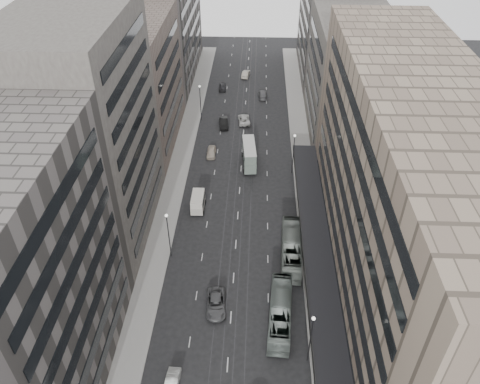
% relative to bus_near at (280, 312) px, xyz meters
% --- Properties ---
extents(ground, '(220.00, 220.00, 0.00)m').
position_rel_bus_near_xyz_m(ground, '(-6.48, -0.79, -1.63)').
color(ground, black).
rests_on(ground, ground).
extents(sidewalk_right, '(4.00, 125.00, 0.15)m').
position_rel_bus_near_xyz_m(sidewalk_right, '(5.52, 36.71, -1.56)').
color(sidewalk_right, gray).
rests_on(sidewalk_right, ground).
extents(sidewalk_left, '(4.00, 125.00, 0.15)m').
position_rel_bus_near_xyz_m(sidewalk_left, '(-18.48, 36.71, -1.56)').
color(sidewalk_left, gray).
rests_on(sidewalk_left, ground).
extents(department_store, '(19.20, 60.00, 30.00)m').
position_rel_bus_near_xyz_m(department_store, '(14.98, 7.21, 13.31)').
color(department_store, gray).
rests_on(department_store, ground).
extents(building_right_mid, '(15.00, 28.00, 24.00)m').
position_rel_bus_near_xyz_m(building_right_mid, '(15.02, 51.21, 10.37)').
color(building_right_mid, '#49443F').
rests_on(building_right_mid, ground).
extents(building_right_far, '(15.00, 32.00, 28.00)m').
position_rel_bus_near_xyz_m(building_right_far, '(15.02, 81.21, 12.37)').
color(building_right_far, '#5F5A55').
rests_on(building_right_far, ground).
extents(building_left_a, '(15.00, 28.00, 30.00)m').
position_rel_bus_near_xyz_m(building_left_a, '(-27.98, -8.79, 13.37)').
color(building_left_a, '#5F5A55').
rests_on(building_left_a, ground).
extents(building_left_b, '(15.00, 26.00, 34.00)m').
position_rel_bus_near_xyz_m(building_left_b, '(-27.98, 18.21, 15.37)').
color(building_left_b, '#49443F').
rests_on(building_left_b, ground).
extents(building_left_c, '(15.00, 28.00, 25.00)m').
position_rel_bus_near_xyz_m(building_left_c, '(-27.98, 45.21, 10.87)').
color(building_left_c, '#6C5D54').
rests_on(building_left_c, ground).
extents(building_left_d, '(15.00, 38.00, 28.00)m').
position_rel_bus_near_xyz_m(building_left_d, '(-27.98, 78.21, 12.37)').
color(building_left_d, '#5F5A55').
rests_on(building_left_d, ground).
extents(lamp_right_near, '(0.44, 0.44, 8.32)m').
position_rel_bus_near_xyz_m(lamp_right_near, '(3.22, -5.79, 3.57)').
color(lamp_right_near, '#262628').
rests_on(lamp_right_near, ground).
extents(lamp_right_far, '(0.44, 0.44, 8.32)m').
position_rel_bus_near_xyz_m(lamp_right_far, '(3.22, 34.21, 3.57)').
color(lamp_right_far, '#262628').
rests_on(lamp_right_far, ground).
extents(lamp_left_near, '(0.44, 0.44, 8.32)m').
position_rel_bus_near_xyz_m(lamp_left_near, '(-16.18, 11.21, 3.57)').
color(lamp_left_near, '#262628').
rests_on(lamp_left_near, ground).
extents(lamp_left_far, '(0.44, 0.44, 8.32)m').
position_rel_bus_near_xyz_m(lamp_left_far, '(-16.18, 54.21, 3.57)').
color(lamp_left_far, '#262628').
rests_on(lamp_left_far, ground).
extents(bus_near, '(3.57, 11.90, 3.27)m').
position_rel_bus_near_xyz_m(bus_near, '(0.00, 0.00, 0.00)').
color(bus_near, gray).
rests_on(bus_near, ground).
extents(bus_far, '(3.40, 12.38, 3.42)m').
position_rel_bus_near_xyz_m(bus_far, '(1.97, 11.83, 0.07)').
color(bus_far, gray).
rests_on(bus_far, ground).
extents(double_decker, '(3.07, 8.21, 4.40)m').
position_rel_bus_near_xyz_m(double_decker, '(-4.98, 36.66, 0.74)').
color(double_decker, slate).
rests_on(double_decker, ground).
extents(panel_van, '(2.27, 4.54, 2.85)m').
position_rel_bus_near_xyz_m(panel_van, '(-13.33, 22.70, -0.06)').
color(panel_van, beige).
rests_on(panel_van, ground).
extents(sedan_2, '(3.08, 5.78, 1.55)m').
position_rel_bus_near_xyz_m(sedan_2, '(-8.56, 1.79, -0.86)').
color(sedan_2, '#515153').
rests_on(sedan_2, ground).
extents(sedan_4, '(1.78, 4.34, 1.47)m').
position_rel_bus_near_xyz_m(sedan_4, '(-12.59, 39.68, -0.90)').
color(sedan_4, '#BCAE9B').
rests_on(sedan_4, ground).
extents(sedan_5, '(2.43, 5.33, 1.69)m').
position_rel_bus_near_xyz_m(sedan_5, '(-10.93, 51.54, -0.79)').
color(sedan_5, black).
rests_on(sedan_5, ground).
extents(sedan_6, '(3.01, 5.50, 1.46)m').
position_rel_bus_near_xyz_m(sedan_6, '(-6.53, 53.47, -0.90)').
color(sedan_6, silver).
rests_on(sedan_6, ground).
extents(sedan_7, '(2.45, 5.29, 1.49)m').
position_rel_bus_near_xyz_m(sedan_7, '(-2.39, 66.20, -0.89)').
color(sedan_7, '#58585B').
rests_on(sedan_7, ground).
extents(sedan_8, '(1.85, 4.20, 1.41)m').
position_rel_bus_near_xyz_m(sedan_8, '(-12.51, 70.00, -0.93)').
color(sedan_8, black).
rests_on(sedan_8, ground).
extents(sedan_9, '(2.27, 4.92, 1.56)m').
position_rel_bus_near_xyz_m(sedan_9, '(-6.90, 78.33, -0.85)').
color(sedan_9, '#AA9E8D').
rests_on(sedan_9, ground).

